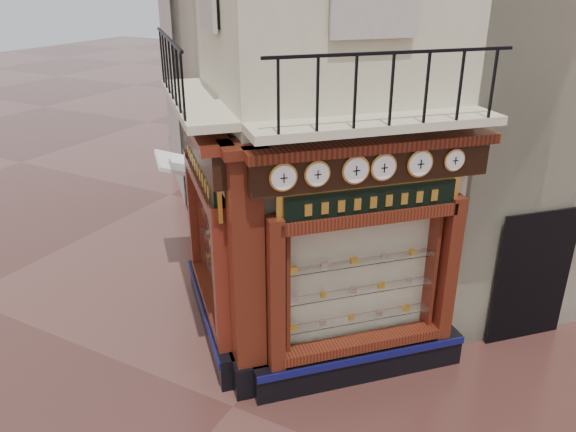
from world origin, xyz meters
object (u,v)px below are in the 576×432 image
Objects in this scene: clock_a at (283,177)px; clock_e at (420,163)px; clock_f at (454,160)px; signboard_left at (201,169)px; clock_d at (383,167)px; awning at (184,267)px; clock_b at (317,174)px; signboard_right at (371,201)px; corner_pilaster at (247,280)px; clock_c at (356,170)px.

clock_e is at bearing 0.00° from clock_a.
clock_f is at bearing 0.00° from clock_a.
clock_e is 0.18× the size of signboard_left.
clock_f is at bearing 0.00° from clock_d.
clock_e is 0.54m from clock_f.
awning is at bearing 116.36° from clock_d.
signboard_right is at bearing 7.34° from clock_b.
clock_f is (2.37, 1.77, 1.67)m from corner_pilaster.
clock_d reaches higher than clock_b.
corner_pilaster is at bearing 169.75° from signboard_right.
clock_a is 1.96m from clock_e.
clock_c is (0.38, 0.38, 0.00)m from clock_b.
clock_c is at bearing -16.57° from corner_pilaster.
clock_f is at bearing -5.35° from signboard_right.
clock_a is 6.02m from awning.
clock_c is (0.71, 0.71, 0.00)m from clock_a.
signboard_left is at bearing 146.16° from clock_f.
signboard_left is (-1.46, 1.01, 1.15)m from corner_pilaster.
awning is 0.57× the size of signboard_left.
signboard_left reaches higher than awning.
clock_e reaches higher than clock_a.
clock_d is 1.18× the size of clock_f.
clock_a is 1.05× the size of clock_b.
clock_f is 0.15× the size of signboard_left.
corner_pilaster reaches higher than signboard_right.
clock_f is 1.29m from signboard_right.
awning is (-4.99, 1.68, -3.62)m from clock_d.
clock_b is 0.91× the size of clock_c.
awning is at bearing 106.41° from clock_b.
clock_b is at bearing 0.00° from clock_a.
corner_pilaster is 1.99× the size of signboard_right.
clock_d is 0.98× the size of clock_e.
clock_e is 3.51m from signboard_left.
clock_d is at bearing -13.06° from corner_pilaster.
awning is (-4.32, 2.36, -3.62)m from clock_b.
clock_c is at bearing -160.67° from signboard_right.
signboard_left is (-2.78, 0.30, -0.52)m from clock_c.
clock_a is 0.96× the size of clock_e.
awning is (-4.00, 2.68, -3.62)m from clock_a.
clock_d is 0.54m from signboard_right.
signboard_right reaches higher than awning.
signboard_left is at bearing 135.00° from signboard_right.
clock_d is 6.39m from awning.
corner_pilaster is 2.24m from clock_c.
corner_pilaster is 1.78m from clock_a.
clock_f is at bearing 0.00° from clock_e.
clock_c reaches higher than signboard_right.
signboard_right is (2.92, -0.00, 0.00)m from signboard_left.
signboard_left is at bearing 134.74° from clock_d.
signboard_right is at bearing 170.20° from clock_e.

